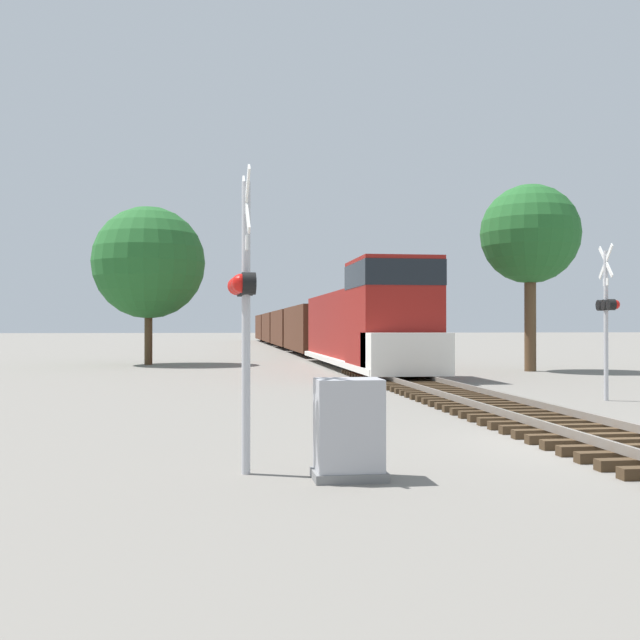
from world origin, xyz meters
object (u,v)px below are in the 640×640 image
crossing_signal_far (607,310)px  relay_cabinet (349,430)px  tree_mid_background (149,263)px  tree_far_right (530,235)px  crossing_signal_near (244,295)px  freight_train (297,328)px

crossing_signal_far → relay_cabinet: 12.88m
tree_mid_background → relay_cabinet: bearing=-80.0°
relay_cabinet → tree_far_right: (12.14, 22.01, 5.43)m
crossing_signal_near → tree_far_right: size_ratio=0.50×
tree_far_right → freight_train: bearing=103.6°
crossing_signal_far → tree_mid_background: 25.27m
crossing_signal_near → tree_far_right: (13.51, 21.48, 3.63)m
freight_train → crossing_signal_near: 52.05m
crossing_signal_near → tree_far_right: bearing=144.5°
tree_far_right → tree_mid_background: tree_far_right is taller
tree_far_right → tree_mid_background: (-17.42, 8.05, -0.77)m
relay_cabinet → crossing_signal_near: bearing=158.6°
freight_train → crossing_signal_near: freight_train is taller
crossing_signal_far → tree_mid_background: bearing=40.6°
relay_cabinet → tree_far_right: tree_far_right is taller
relay_cabinet → tree_mid_background: size_ratio=0.16×
relay_cabinet → tree_mid_background: 30.88m
freight_train → relay_cabinet: bearing=-95.3°
freight_train → relay_cabinet: (-4.84, -52.21, -1.19)m
crossing_signal_far → tree_far_right: (3.37, 12.76, 3.62)m
relay_cabinet → tree_mid_background: tree_mid_background is taller
crossing_signal_far → relay_cabinet: (-8.77, -9.26, -1.82)m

